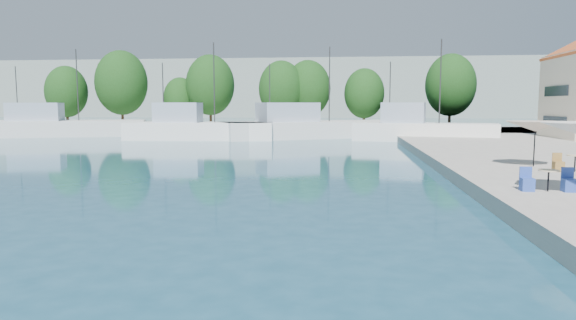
# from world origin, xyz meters

# --- Properties ---
(quay_far) EXTENTS (90.00, 16.00, 0.60)m
(quay_far) POSITION_xyz_m (-8.00, 67.00, 0.30)
(quay_far) COLOR gray
(quay_far) RESTS_ON ground
(hill_west) EXTENTS (180.00, 40.00, 16.00)m
(hill_west) POSITION_xyz_m (-30.00, 160.00, 8.00)
(hill_west) COLOR gray
(hill_west) RESTS_ON ground
(hill_east) EXTENTS (140.00, 40.00, 12.00)m
(hill_east) POSITION_xyz_m (40.00, 180.00, 6.00)
(hill_east) COLOR gray
(hill_east) RESTS_ON ground
(trawler_01) EXTENTS (18.66, 10.35, 10.20)m
(trawler_01) POSITION_xyz_m (-31.38, 57.28, 1.07)
(trawler_01) COLOR silver
(trawler_01) RESTS_ON ground
(trawler_02) EXTENTS (15.23, 4.78, 10.20)m
(trawler_02) POSITION_xyz_m (-14.11, 53.52, 1.07)
(trawler_02) COLOR white
(trawler_02) RESTS_ON ground
(trawler_03) EXTENTS (19.76, 13.77, 10.20)m
(trawler_03) POSITION_xyz_m (-2.95, 57.68, 1.07)
(trawler_03) COLOR silver
(trawler_03) RESTS_ON ground
(trawler_04) EXTENTS (14.07, 6.38, 10.20)m
(trawler_04) POSITION_xyz_m (8.35, 53.87, 1.07)
(trawler_04) COLOR white
(trawler_04) RESTS_ON ground
(tree_01) EXTENTS (5.51, 5.51, 8.15)m
(tree_01) POSITION_xyz_m (-36.28, 68.02, 5.30)
(tree_01) COLOR #3F2B19
(tree_01) RESTS_ON quay_far
(tree_02) EXTENTS (6.88, 6.88, 10.18)m
(tree_02) POSITION_xyz_m (-28.86, 68.80, 6.48)
(tree_02) COLOR #3F2B19
(tree_02) RESTS_ON quay_far
(tree_03) EXTENTS (4.55, 4.55, 6.73)m
(tree_03) POSITION_xyz_m (-21.82, 71.88, 4.48)
(tree_03) COLOR #3F2B19
(tree_03) RESTS_ON quay_far
(tree_04) EXTENTS (6.59, 6.59, 9.76)m
(tree_04) POSITION_xyz_m (-17.40, 71.39, 6.23)
(tree_04) COLOR #3F2B19
(tree_04) RESTS_ON quay_far
(tree_05) EXTENTS (5.82, 5.82, 8.62)m
(tree_05) POSITION_xyz_m (-7.27, 68.56, 5.58)
(tree_05) COLOR #3F2B19
(tree_05) RESTS_ON quay_far
(tree_06) EXTENTS (5.93, 5.93, 8.78)m
(tree_06) POSITION_xyz_m (-3.94, 70.00, 5.66)
(tree_06) COLOR #3F2B19
(tree_06) RESTS_ON quay_far
(tree_07) EXTENTS (5.17, 5.17, 7.65)m
(tree_07) POSITION_xyz_m (3.37, 69.99, 5.01)
(tree_07) COLOR #3F2B19
(tree_07) RESTS_ON quay_far
(tree_08) EXTENTS (6.43, 6.43, 9.52)m
(tree_08) POSITION_xyz_m (14.41, 71.20, 6.10)
(tree_08) COLOR #3F2B19
(tree_08) RESTS_ON quay_far
(umbrella_cream) EXTENTS (2.85, 2.85, 2.21)m
(umbrella_cream) POSITION_xyz_m (10.25, 28.69, 2.56)
(umbrella_cream) COLOR black
(umbrella_cream) RESTS_ON quay_right
(cafe_table_02) EXTENTS (1.82, 0.70, 0.76)m
(cafe_table_02) POSITION_xyz_m (8.12, 21.10, 0.89)
(cafe_table_02) COLOR black
(cafe_table_02) RESTS_ON quay_right
(cafe_table_03) EXTENTS (1.82, 0.70, 0.76)m
(cafe_table_03) POSITION_xyz_m (11.35, 26.73, 0.89)
(cafe_table_03) COLOR black
(cafe_table_03) RESTS_ON quay_right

